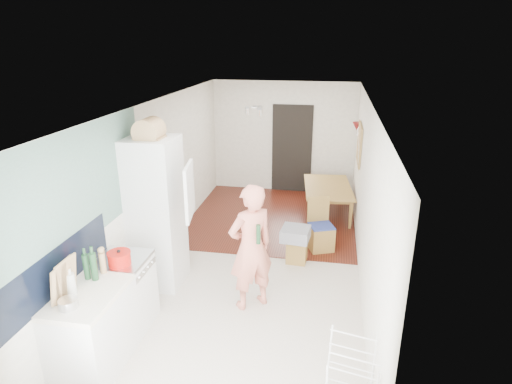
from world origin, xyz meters
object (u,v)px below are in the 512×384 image
(person, at_px, (251,237))
(dining_chair, at_px, (321,225))
(stool, at_px, (297,250))
(dining_table, at_px, (329,202))
(drying_rack, at_px, (351,383))

(person, distance_m, dining_chair, 2.04)
(dining_chair, height_order, stool, dining_chair)
(dining_table, xyz_separation_m, dining_chair, (-0.10, -1.62, 0.21))
(dining_table, bearing_deg, stool, 161.87)
(dining_table, relative_size, drying_rack, 1.62)
(person, xyz_separation_m, drying_rack, (1.24, -1.64, -0.58))
(person, relative_size, dining_table, 1.46)
(person, bearing_deg, dining_chair, -154.95)
(stool, bearing_deg, drying_rack, -75.73)
(person, distance_m, dining_table, 3.60)
(person, height_order, dining_chair, person)
(dining_chair, bearing_deg, stool, -148.54)
(dining_table, bearing_deg, drying_rack, 177.43)
(person, relative_size, stool, 5.00)
(stool, distance_m, drying_rack, 3.03)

